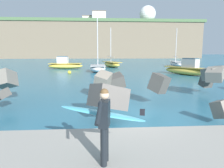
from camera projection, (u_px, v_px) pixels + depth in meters
ground_plane at (124, 118)px, 8.90m from camera, size 400.00×400.00×0.00m
walkway_path at (145, 166)px, 4.94m from camera, size 48.00×4.40×0.24m
breakwater_jetty at (119, 81)px, 11.22m from camera, size 27.81×7.42×2.45m
surfer_with_board at (104, 119)px, 4.78m from camera, size 2.12×1.35×1.78m
boat_near_left at (187, 69)px, 25.19m from camera, size 4.60×6.15×2.07m
boat_near_centre at (65, 65)px, 34.12m from camera, size 5.80×2.30×2.09m
boat_near_right at (98, 68)px, 28.68m from camera, size 2.22×4.21×7.43m
boat_mid_left at (112, 64)px, 37.84m from camera, size 3.73×5.89×7.09m
boat_mid_centre at (176, 63)px, 40.12m from camera, size 2.56×6.32×7.28m
mooring_buoy_inner at (115, 65)px, 40.24m from camera, size 0.44×0.44×0.44m
mooring_buoy_outer at (69, 72)px, 26.17m from camera, size 0.44×0.44×0.44m
headland_bluff at (93, 41)px, 104.51m from camera, size 94.14×44.26×16.02m
radar_dome at (148, 15)px, 109.73m from camera, size 8.61×8.61×10.91m
station_building_west at (87, 20)px, 102.59m from camera, size 4.82×4.20×4.34m
station_building_central at (99, 18)px, 99.67m from camera, size 6.66×6.06×5.85m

